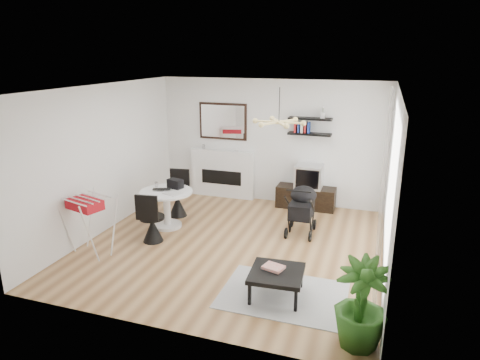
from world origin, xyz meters
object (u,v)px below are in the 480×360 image
(dining_table, at_px, (167,203))
(potted_plant, at_px, (361,304))
(crt_tv, at_px, (309,176))
(stroller, at_px, (302,211))
(drying_rack, at_px, (90,224))
(tv_console, at_px, (306,197))
(coffee_table, at_px, (277,274))
(fireplace, at_px, (223,168))

(dining_table, relative_size, potted_plant, 0.93)
(crt_tv, xyz_separation_m, stroller, (0.11, -1.34, -0.29))
(drying_rack, distance_m, potted_plant, 4.48)
(crt_tv, relative_size, drying_rack, 0.56)
(crt_tv, bearing_deg, dining_table, -141.59)
(tv_console, relative_size, dining_table, 1.26)
(coffee_table, bearing_deg, fireplace, 120.42)
(fireplace, distance_m, coffee_table, 4.38)
(fireplace, xyz_separation_m, tv_console, (1.97, -0.15, -0.45))
(fireplace, bearing_deg, crt_tv, -4.39)
(dining_table, distance_m, stroller, 2.55)
(crt_tv, bearing_deg, tv_console, 176.04)
(stroller, relative_size, coffee_table, 1.28)
(crt_tv, bearing_deg, fireplace, 175.61)
(drying_rack, xyz_separation_m, potted_plant, (4.36, -0.99, 0.01))
(coffee_table, distance_m, potted_plant, 1.35)
(tv_console, bearing_deg, drying_rack, -131.99)
(crt_tv, bearing_deg, drying_rack, -132.47)
(fireplace, xyz_separation_m, potted_plant, (3.35, -4.46, -0.15))
(crt_tv, xyz_separation_m, coffee_table, (0.19, -3.61, -0.38))
(tv_console, bearing_deg, crt_tv, -3.96)
(fireplace, distance_m, stroller, 2.62)
(tv_console, height_order, crt_tv, crt_tv)
(drying_rack, bearing_deg, tv_console, 63.90)
(fireplace, height_order, coffee_table, fireplace)
(tv_console, relative_size, drying_rack, 1.25)
(crt_tv, relative_size, dining_table, 0.57)
(dining_table, distance_m, coffee_table, 3.10)
(fireplace, distance_m, crt_tv, 2.03)
(tv_console, bearing_deg, potted_plant, -72.31)
(drying_rack, height_order, stroller, drying_rack)
(crt_tv, height_order, stroller, stroller)
(tv_console, xyz_separation_m, drying_rack, (-2.99, -3.32, 0.29))
(crt_tv, distance_m, coffee_table, 3.64)
(tv_console, bearing_deg, stroller, -83.33)
(dining_table, bearing_deg, potted_plant, -33.13)
(crt_tv, distance_m, potted_plant, 4.51)
(drying_rack, bearing_deg, dining_table, 81.30)
(fireplace, height_order, drying_rack, fireplace)
(coffee_table, bearing_deg, crt_tv, 93.06)
(drying_rack, bearing_deg, crt_tv, 63.43)
(drying_rack, height_order, coffee_table, drying_rack)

